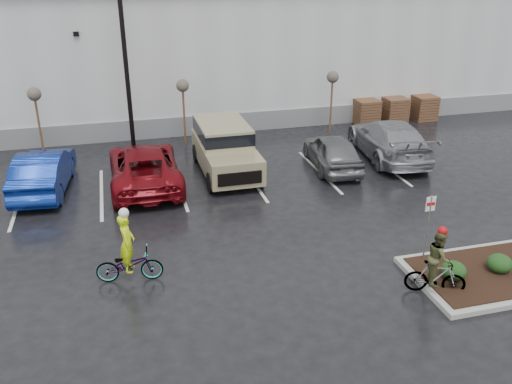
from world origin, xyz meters
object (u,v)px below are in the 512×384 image
object	(u,v)px
sapling_west	(35,98)
car_grey	(332,151)
car_far_silver	(389,139)
car_blue	(44,171)
suv_tan	(226,150)
cyclist_olive	(437,269)
pallet_stack_c	(424,108)
fire_lane_sign	(428,221)
lamppost	(122,28)
pallet_stack_b	(395,110)
car_red	(144,166)
cyclist_hivis	(129,259)
sapling_east	(333,80)
pallet_stack_a	(366,112)
sapling_mid	(183,89)

from	to	relation	value
sapling_west	car_grey	xyz separation A→B (m)	(12.19, -4.68, -1.98)
car_far_silver	car_blue	bearing A→B (deg)	7.04
suv_tan	cyclist_olive	xyz separation A→B (m)	(3.62, -10.12, -0.27)
pallet_stack_c	fire_lane_sign	xyz separation A→B (m)	(-8.20, -13.80, 0.73)
fire_lane_sign	sapling_west	bearing A→B (deg)	132.67
lamppost	pallet_stack_b	size ratio (longest dim) A/B	6.83
car_far_silver	car_red	bearing A→B (deg)	9.46
pallet_stack_c	cyclist_hivis	world-z (taller)	cyclist_hivis
car_red	suv_tan	world-z (taller)	suv_tan
car_red	car_far_silver	size ratio (longest dim) A/B	0.98
sapling_east	car_blue	distance (m)	14.32
pallet_stack_a	car_far_silver	bearing A→B (deg)	-104.68
pallet_stack_a	sapling_east	bearing A→B (deg)	-158.20
sapling_mid	car_far_silver	size ratio (longest dim) A/B	0.54
pallet_stack_b	car_blue	distance (m)	18.50
pallet_stack_a	cyclist_hivis	size ratio (longest dim) A/B	0.60
sapling_east	car_red	bearing A→B (deg)	-154.93
lamppost	sapling_west	xyz separation A→B (m)	(-4.00, 1.00, -2.96)
fire_lane_sign	car_grey	world-z (taller)	fire_lane_sign
pallet_stack_c	car_blue	distance (m)	20.23
sapling_mid	cyclist_hivis	world-z (taller)	sapling_mid
pallet_stack_c	cyclist_olive	size ratio (longest dim) A/B	0.67
suv_tan	cyclist_olive	world-z (taller)	suv_tan
pallet_stack_a	cyclist_olive	size ratio (longest dim) A/B	0.67
sapling_mid	cyclist_olive	xyz separation A→B (m)	(4.75, -14.28, -1.97)
pallet_stack_c	fire_lane_sign	bearing A→B (deg)	-120.72
sapling_east	suv_tan	world-z (taller)	sapling_east
cyclist_hivis	lamppost	bearing A→B (deg)	3.81
pallet_stack_b	pallet_stack_a	bearing A→B (deg)	180.00
sapling_east	pallet_stack_b	distance (m)	4.78
pallet_stack_a	cyclist_hivis	distance (m)	18.19
fire_lane_sign	car_blue	world-z (taller)	fire_lane_sign
fire_lane_sign	car_grey	size ratio (longest dim) A/B	0.50
pallet_stack_a	fire_lane_sign	bearing A→B (deg)	-108.81
sapling_east	pallet_stack_b	world-z (taller)	sapling_east
suv_tan	pallet_stack_a	bearing A→B (deg)	30.16
pallet_stack_b	car_blue	bearing A→B (deg)	-163.94
car_blue	car_red	world-z (taller)	car_blue
sapling_west	pallet_stack_c	world-z (taller)	sapling_west
cyclist_hivis	cyclist_olive	size ratio (longest dim) A/B	1.11
cyclist_hivis	cyclist_olive	distance (m)	8.44
pallet_stack_b	car_blue	xyz separation A→B (m)	(-17.78, -5.12, 0.14)
car_grey	sapling_mid	bearing A→B (deg)	-33.45
car_grey	sapling_east	bearing A→B (deg)	-105.13
suv_tan	car_grey	world-z (taller)	suv_tan
sapling_west	car_blue	bearing A→B (deg)	-84.13
sapling_east	car_red	distance (m)	10.95
car_blue	cyclist_hivis	distance (m)	7.92
fire_lane_sign	car_far_silver	bearing A→B (deg)	68.88
fire_lane_sign	sapling_mid	bearing A→B (deg)	112.49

